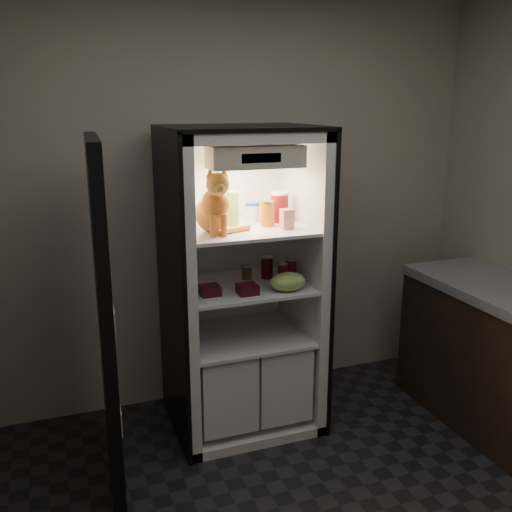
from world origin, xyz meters
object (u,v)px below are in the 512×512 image
(condiment_jar, at_px, (247,272))
(cream_carton, at_px, (287,219))
(parmesan_shaker, at_px, (232,208))
(salsa_jar, at_px, (267,213))
(grape_bag, at_px, (288,282))
(berry_box_left, at_px, (210,290))
(berry_box_right, at_px, (247,289))
(refrigerator, at_px, (241,304))
(mayo_tub, at_px, (252,212))
(soda_can_b, at_px, (291,269))
(tabby_cat, at_px, (214,208))
(soda_can_c, at_px, (283,273))
(soda_can_a, at_px, (267,267))
(pepper_jar, at_px, (280,207))

(condiment_jar, bearing_deg, cream_carton, -51.90)
(parmesan_shaker, height_order, salsa_jar, parmesan_shaker)
(condiment_jar, relative_size, grape_bag, 0.41)
(berry_box_left, height_order, berry_box_right, same)
(refrigerator, bearing_deg, salsa_jar, -26.83)
(parmesan_shaker, height_order, mayo_tub, parmesan_shaker)
(soda_can_b, height_order, condiment_jar, soda_can_b)
(berry_box_left, bearing_deg, tabby_cat, 43.77)
(refrigerator, height_order, mayo_tub, refrigerator)
(soda_can_c, height_order, grape_bag, soda_can_c)
(soda_can_a, height_order, berry_box_right, soda_can_a)
(mayo_tub, distance_m, salsa_jar, 0.14)
(refrigerator, relative_size, salsa_jar, 12.57)
(pepper_jar, bearing_deg, soda_can_b, -64.55)
(grape_bag, height_order, berry_box_right, grape_bag)
(soda_can_b, relative_size, berry_box_right, 1.15)
(pepper_jar, height_order, berry_box_right, pepper_jar)
(parmesan_shaker, relative_size, soda_can_a, 1.51)
(parmesan_shaker, distance_m, soda_can_c, 0.50)
(soda_can_b, relative_size, condiment_jar, 1.43)
(tabby_cat, bearing_deg, berry_box_left, -132.95)
(parmesan_shaker, distance_m, berry_box_right, 0.50)
(mayo_tub, relative_size, soda_can_a, 0.91)
(parmesan_shaker, height_order, pepper_jar, parmesan_shaker)
(refrigerator, distance_m, soda_can_b, 0.38)
(parmesan_shaker, xyz_separation_m, grape_bag, (0.24, -0.29, -0.40))
(soda_can_a, bearing_deg, salsa_jar, -111.66)
(soda_can_a, relative_size, berry_box_right, 1.21)
(parmesan_shaker, distance_m, berry_box_left, 0.51)
(parmesan_shaker, xyz_separation_m, salsa_jar, (0.19, -0.09, -0.03))
(parmesan_shaker, bearing_deg, pepper_jar, -0.45)
(tabby_cat, xyz_separation_m, parmesan_shaker, (0.16, 0.16, -0.04))
(berry_box_left, bearing_deg, soda_can_b, 11.43)
(berry_box_right, bearing_deg, condiment_jar, 71.51)
(mayo_tub, bearing_deg, berry_box_right, -114.53)
(tabby_cat, relative_size, berry_box_right, 3.45)
(tabby_cat, height_order, soda_can_a, tabby_cat)
(soda_can_a, xyz_separation_m, condiment_jar, (-0.13, 0.02, -0.02))
(parmesan_shaker, xyz_separation_m, berry_box_right, (0.00, -0.26, -0.42))
(refrigerator, bearing_deg, soda_can_b, -14.21)
(soda_can_a, relative_size, condiment_jar, 1.51)
(soda_can_a, xyz_separation_m, berry_box_right, (-0.22, -0.25, -0.04))
(mayo_tub, xyz_separation_m, berry_box_left, (-0.35, -0.25, -0.38))
(mayo_tub, xyz_separation_m, pepper_jar, (0.16, -0.05, 0.03))
(tabby_cat, xyz_separation_m, mayo_tub, (0.30, 0.20, -0.08))
(refrigerator, relative_size, berry_box_right, 16.92)
(salsa_jar, distance_m, soda_can_c, 0.38)
(mayo_tub, bearing_deg, parmesan_shaker, -162.88)
(tabby_cat, bearing_deg, condiment_jar, 37.60)
(soda_can_c, relative_size, berry_box_left, 1.08)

